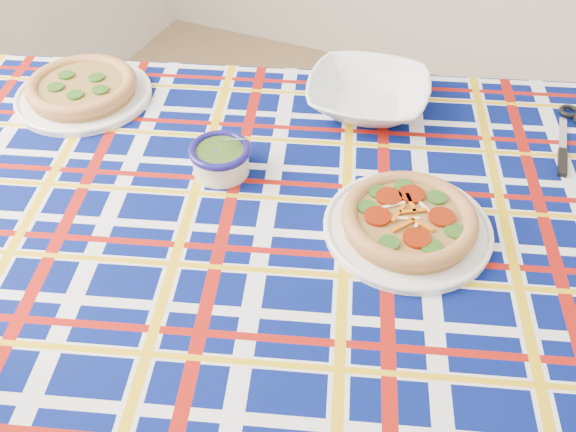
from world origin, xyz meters
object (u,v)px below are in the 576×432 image
at_px(dining_table, 305,246).
at_px(serving_bowl, 368,95).
at_px(main_focaccia_plate, 409,219).
at_px(pesto_bowl, 220,157).

xyz_separation_m(dining_table, serving_bowl, (-0.01, 0.36, 0.11)).
height_order(dining_table, serving_bowl, serving_bowl).
bearing_deg(dining_table, serving_bowl, 73.29).
xyz_separation_m(main_focaccia_plate, pesto_bowl, (-0.37, 0.02, 0.01)).
relative_size(pesto_bowl, serving_bowl, 0.46).
distance_m(dining_table, main_focaccia_plate, 0.20).
bearing_deg(main_focaccia_plate, serving_bowl, 118.69).
xyz_separation_m(dining_table, main_focaccia_plate, (0.17, 0.03, 0.10)).
bearing_deg(dining_table, pesto_bowl, 146.82).
bearing_deg(serving_bowl, main_focaccia_plate, -61.31).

